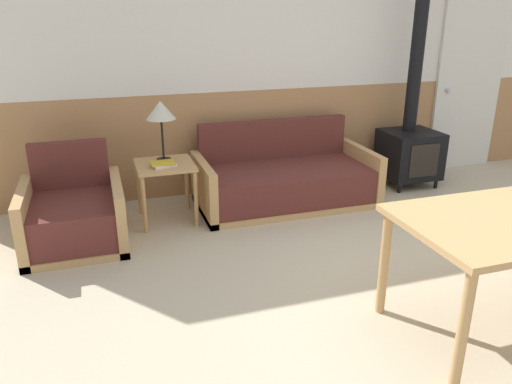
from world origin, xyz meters
TOP-DOWN VIEW (x-y plane):
  - ground_plane at (0.00, 0.00)m, footprint 16.00×16.00m
  - wall_back at (0.00, 2.63)m, footprint 7.20×0.06m
  - couch at (-0.41, 2.05)m, footprint 1.76×0.87m
  - armchair at (-2.42, 1.73)m, footprint 0.81×0.87m
  - side_table at (-1.61, 1.98)m, footprint 0.52×0.52m
  - table_lamp at (-1.60, 2.07)m, footprint 0.27×0.27m
  - book_stack at (-1.63, 1.89)m, footprint 0.23×0.17m
  - wood_stove at (1.12, 2.17)m, footprint 0.58×0.55m
  - entry_door at (2.14, 2.57)m, footprint 0.90×0.09m

SIDE VIEW (x-z plane):
  - ground_plane at x=0.00m, z-range 0.00..0.00m
  - couch at x=-0.41m, z-range -0.16..0.63m
  - armchair at x=-2.42m, z-range -0.16..0.64m
  - side_table at x=-1.61m, z-range 0.18..0.74m
  - wood_stove at x=1.12m, z-range -0.61..1.71m
  - book_stack at x=-1.63m, z-range 0.56..0.60m
  - entry_door at x=2.14m, z-range 0.00..2.02m
  - table_lamp at x=-1.60m, z-range 0.73..1.29m
  - wall_back at x=0.00m, z-range 0.00..2.70m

